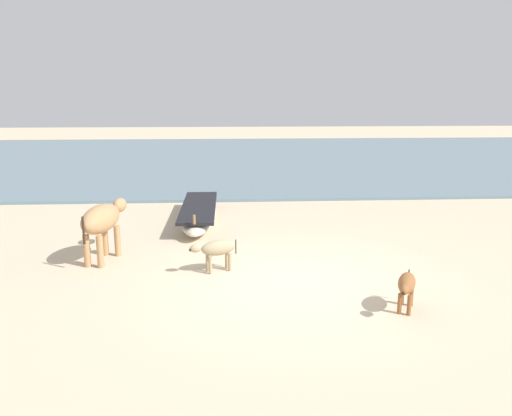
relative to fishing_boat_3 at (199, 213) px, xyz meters
name	(u,v)px	position (x,y,z in m)	size (l,w,h in m)	color
ground	(291,282)	(1.75, -4.23, -0.23)	(80.00, 80.00, 0.00)	beige
sea_water	(248,158)	(1.75, 12.26, -0.19)	(60.00, 20.00, 0.08)	slate
fishing_boat_3	(199,213)	(0.00, 0.00, 0.00)	(0.84, 3.95, 0.61)	beige
cow_adult_tan	(102,220)	(-1.64, -2.86, 0.55)	(0.76, 1.65, 1.09)	tan
calf_near_dun	(217,249)	(0.49, -3.62, 0.19)	(0.86, 0.51, 0.58)	tan
calf_far_brown	(406,285)	(3.26, -5.46, 0.17)	(0.50, 0.81, 0.55)	brown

